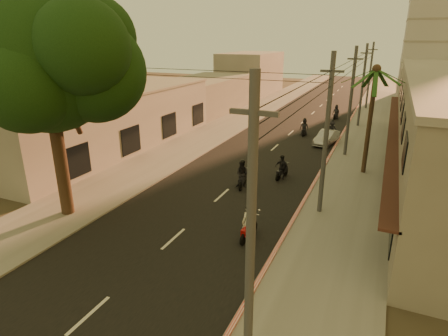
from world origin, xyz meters
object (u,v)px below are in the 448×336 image
(scooter_red, at_px, (249,224))
(palm_tree, at_px, (376,75))
(scooter_mid_a, at_px, (242,175))
(scooter_mid_b, at_px, (282,168))
(scooter_far_c, at_px, (336,113))
(scooter_far_b, at_px, (332,129))
(parked_car, at_px, (327,138))
(scooter_far_a, at_px, (304,128))
(broadleaf_tree, at_px, (53,62))

(scooter_red, bearing_deg, palm_tree, 73.83)
(palm_tree, height_order, scooter_mid_a, palm_tree)
(scooter_mid_b, height_order, scooter_far_c, scooter_mid_b)
(scooter_mid_b, distance_m, scooter_far_b, 13.38)
(parked_car, bearing_deg, scooter_far_a, 146.69)
(scooter_red, height_order, parked_car, scooter_red)
(palm_tree, relative_size, scooter_far_a, 4.40)
(scooter_red, bearing_deg, broadleaf_tree, -168.52)
(broadleaf_tree, xyz_separation_m, scooter_mid_b, (9.31, 10.35, -7.65))
(scooter_far_a, bearing_deg, palm_tree, -61.96)
(scooter_red, height_order, scooter_mid_b, scooter_red)
(scooter_far_b, relative_size, scooter_far_c, 1.02)
(scooter_mid_a, relative_size, parked_car, 0.49)
(palm_tree, height_order, scooter_red, palm_tree)
(scooter_mid_b, height_order, scooter_far_b, scooter_far_b)
(scooter_far_b, relative_size, parked_car, 0.45)
(scooter_mid_b, xyz_separation_m, scooter_far_b, (1.50, 13.29, 0.02))
(scooter_mid_a, bearing_deg, palm_tree, 31.80)
(palm_tree, distance_m, scooter_far_a, 13.17)
(scooter_mid_a, relative_size, scooter_far_c, 1.10)
(broadleaf_tree, xyz_separation_m, parked_car, (10.74, 20.93, -7.83))
(scooter_red, relative_size, scooter_far_a, 1.05)
(broadleaf_tree, relative_size, scooter_mid_a, 6.02)
(palm_tree, height_order, scooter_far_a, palm_tree)
(parked_car, bearing_deg, scooter_mid_a, -95.21)
(parked_car, distance_m, scooter_far_c, 12.13)
(scooter_far_a, relative_size, scooter_far_b, 1.00)
(scooter_mid_a, bearing_deg, broadleaf_tree, -142.11)
(broadleaf_tree, height_order, scooter_far_b, broadleaf_tree)
(parked_car, bearing_deg, scooter_red, -82.68)
(broadleaf_tree, xyz_separation_m, scooter_red, (10.08, 1.37, -7.63))
(scooter_mid_a, distance_m, scooter_far_c, 25.49)
(broadleaf_tree, bearing_deg, scooter_mid_a, 46.36)
(parked_car, bearing_deg, broadleaf_tree, -107.92)
(scooter_far_c, bearing_deg, parked_car, -79.01)
(scooter_red, xyz_separation_m, scooter_mid_b, (-0.78, 8.98, -0.02))
(scooter_red, relative_size, scooter_far_c, 1.07)
(scooter_red, relative_size, parked_car, 0.48)
(palm_tree, bearing_deg, scooter_mid_b, -146.53)
(palm_tree, xyz_separation_m, scooter_mid_b, (-5.30, -3.51, -6.33))
(palm_tree, xyz_separation_m, scooter_far_c, (-4.69, 19.18, -6.34))
(palm_tree, xyz_separation_m, scooter_mid_a, (-7.28, -6.17, -6.25))
(scooter_mid_b, relative_size, scooter_far_c, 1.01)
(broadleaf_tree, height_order, scooter_red, broadleaf_tree)
(broadleaf_tree, relative_size, scooter_far_b, 6.51)
(broadleaf_tree, distance_m, scooter_mid_b, 15.88)
(broadleaf_tree, distance_m, scooter_far_b, 27.09)
(scooter_mid_a, bearing_deg, scooter_far_c, 75.68)
(palm_tree, bearing_deg, scooter_far_b, 111.23)
(scooter_far_a, relative_size, scooter_far_c, 1.02)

